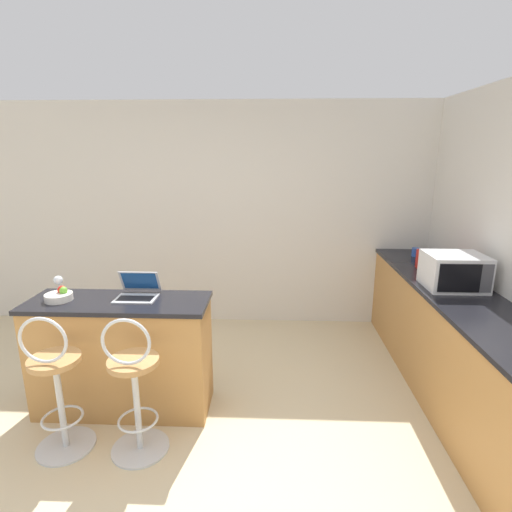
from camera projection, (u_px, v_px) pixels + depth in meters
ground_plane at (167, 479)px, 2.56m from camera, size 20.00×20.00×0.00m
wall_back at (217, 216)px, 4.72m from camera, size 12.00×0.06×2.60m
breakfast_bar at (123, 355)px, 3.18m from camera, size 1.39×0.50×0.93m
counter_right at (454, 345)px, 3.34m from camera, size 0.62×3.07×0.93m
bar_stool_near at (57, 387)px, 2.71m from camera, size 0.40×0.40×1.04m
bar_stool_far at (135, 389)px, 2.68m from camera, size 0.40×0.40×1.04m
laptop at (138, 291)px, 3.13m from camera, size 0.31×0.28×0.20m
microwave at (454, 271)px, 3.32m from camera, size 0.46×0.40×0.29m
toaster at (431, 262)px, 3.80m from camera, size 0.21×0.30×0.19m
fruit_bowl at (60, 295)px, 3.06m from camera, size 0.20×0.20×0.11m
mug_blue at (416, 252)px, 4.35m from camera, size 0.10×0.08×0.09m
wine_glass_short at (58, 281)px, 3.21m from camera, size 0.07×0.07×0.14m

